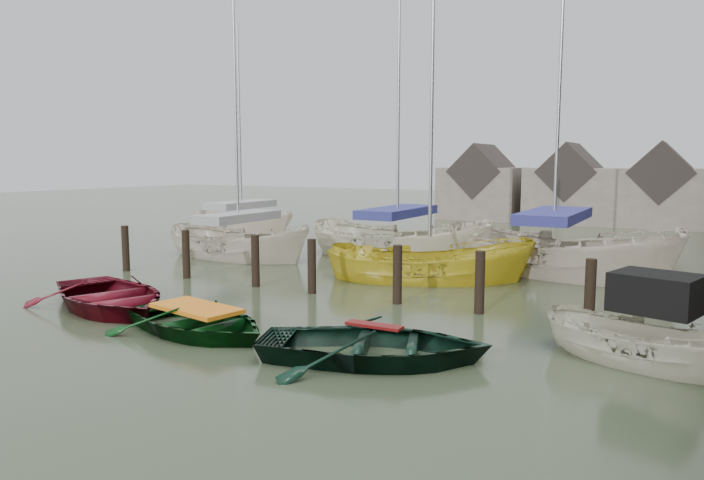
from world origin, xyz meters
The scene contains 12 objects.
ground centered at (0.00, 0.00, 0.00)m, with size 120.00×120.00×0.00m, color #333C26.
mooring_pilings centered at (-1.11, 3.00, 0.50)m, with size 13.72×0.22×1.80m.
far_sheds centered at (0.83, 26.00, 1.86)m, with size 14.00×4.08×4.39m.
rowboat_red centered at (-4.28, -0.72, 0.00)m, with size 3.06×4.29×0.89m, color #550C17.
rowboat_green centered at (-1.12, -1.27, 0.00)m, with size 2.60×3.64×0.75m, color black.
rowboat_dkgreen centered at (2.69, -1.09, 0.00)m, with size 2.80×3.92×0.81m, color black.
motorboat centered at (6.80, 0.96, 0.12)m, with size 3.94×2.36×2.22m.
sailboat_a centered at (-6.73, 6.83, 0.06)m, with size 6.32×2.75×10.74m.
sailboat_b centered at (-1.81, 9.42, 0.06)m, with size 7.29×3.36×11.46m.
sailboat_c centered at (0.73, 6.15, 0.01)m, with size 6.25×4.26×10.01m.
sailboat_d centered at (3.54, 9.02, 0.06)m, with size 8.15×5.11×12.86m.
sailboat_e centered at (-10.24, 11.31, 0.06)m, with size 6.77×3.87×10.42m.
Camera 1 is at (7.37, -10.22, 3.34)m, focal length 32.00 mm.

